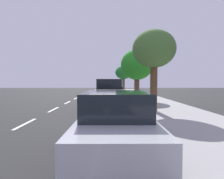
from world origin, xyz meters
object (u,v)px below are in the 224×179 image
object	(u,v)px
parked_sedan_silver_nearest	(116,123)
parked_suv_green_mid	(109,88)
street_tree_mid_block	(137,65)
fire_hydrant	(145,109)
street_tree_far_end	(124,73)
parked_sedan_grey_far	(110,87)
bicycle_at_curb	(117,98)
parked_pickup_black_second	(109,95)
pedestrian_on_phone	(136,86)
cyclist_with_backpack	(120,91)
street_tree_near_cyclist	(154,50)

from	to	relation	value
parked_sedan_silver_nearest	parked_suv_green_mid	distance (m)	18.77
street_tree_mid_block	fire_hydrant	distance (m)	9.06
street_tree_far_end	fire_hydrant	world-z (taller)	street_tree_far_end
parked_sedan_grey_far	bicycle_at_curb	xyz separation A→B (m)	(0.55, -17.17, -0.38)
parked_pickup_black_second	parked_suv_green_mid	world-z (taller)	parked_suv_green_mid
pedestrian_on_phone	cyclist_with_backpack	bearing A→B (deg)	-103.28
street_tree_far_end	pedestrian_on_phone	bearing A→B (deg)	-52.14
street_tree_far_end	pedestrian_on_phone	distance (m)	3.67
pedestrian_on_phone	fire_hydrant	bearing A→B (deg)	-96.85
pedestrian_on_phone	fire_hydrant	size ratio (longest dim) A/B	1.88
parked_sedan_silver_nearest	cyclist_with_backpack	size ratio (longest dim) A/B	2.70
bicycle_at_curb	street_tree_near_cyclist	xyz separation A→B (m)	(1.76, -6.42, 3.11)
parked_sedan_grey_far	cyclist_with_backpack	distance (m)	17.65
parked_pickup_black_second	parked_suv_green_mid	bearing A→B (deg)	90.39
street_tree_near_cyclist	fire_hydrant	world-z (taller)	street_tree_near_cyclist
bicycle_at_curb	street_tree_near_cyclist	world-z (taller)	street_tree_near_cyclist
bicycle_at_curb	street_tree_mid_block	world-z (taller)	street_tree_mid_block
street_tree_near_cyclist	street_tree_far_end	bearing A→B (deg)	90.00
parked_sedan_silver_nearest	bicycle_at_curb	world-z (taller)	parked_sedan_silver_nearest
parked_pickup_black_second	bicycle_at_curb	xyz separation A→B (m)	(0.66, 4.01, -0.53)
parked_suv_green_mid	parked_sedan_silver_nearest	bearing A→B (deg)	-89.32
parked_sedan_grey_far	street_tree_mid_block	world-z (taller)	street_tree_mid_block
cyclist_with_backpack	street_tree_far_end	bearing A→B (deg)	84.66
parked_sedan_silver_nearest	cyclist_with_backpack	world-z (taller)	cyclist_with_backpack
parked_sedan_grey_far	pedestrian_on_phone	size ratio (longest dim) A/B	2.79
street_tree_far_end	pedestrian_on_phone	size ratio (longest dim) A/B	2.70
parked_suv_green_mid	bicycle_at_curb	distance (m)	6.59
parked_sedan_grey_far	pedestrian_on_phone	distance (m)	5.41
fire_hydrant	street_tree_far_end	bearing A→B (deg)	87.97
street_tree_near_cyclist	pedestrian_on_phone	xyz separation A→B (m)	(1.80, 20.08, -2.43)
parked_suv_green_mid	pedestrian_on_phone	size ratio (longest dim) A/B	3.02
parked_pickup_black_second	street_tree_mid_block	world-z (taller)	street_tree_mid_block
street_tree_near_cyclist	street_tree_far_end	size ratio (longest dim) A/B	1.04
cyclist_with_backpack	fire_hydrant	world-z (taller)	cyclist_with_backpack
cyclist_with_backpack	pedestrian_on_phone	distance (m)	14.50
parked_pickup_black_second	cyclist_with_backpack	size ratio (longest dim) A/B	3.28
parked_sedan_grey_far	street_tree_mid_block	distance (m)	17.38
bicycle_at_curb	pedestrian_on_phone	size ratio (longest dim) A/B	1.10
parked_sedan_silver_nearest	parked_pickup_black_second	size ratio (longest dim) A/B	0.82
parked_sedan_grey_far	bicycle_at_curb	distance (m)	17.19
bicycle_at_curb	parked_pickup_black_second	bearing A→B (deg)	-99.41
parked_pickup_black_second	street_tree_mid_block	size ratio (longest dim) A/B	1.21
street_tree_near_cyclist	fire_hydrant	distance (m)	3.67
cyclist_with_backpack	street_tree_near_cyclist	world-z (taller)	street_tree_near_cyclist
parked_sedan_grey_far	cyclist_with_backpack	bearing A→B (deg)	-87.47
bicycle_at_curb	pedestrian_on_phone	world-z (taller)	pedestrian_on_phone
parked_sedan_grey_far	fire_hydrant	size ratio (longest dim) A/B	5.25
parked_suv_green_mid	parked_pickup_black_second	bearing A→B (deg)	-89.61
street_tree_mid_block	parked_sedan_grey_far	bearing A→B (deg)	97.72
parked_suv_green_mid	cyclist_with_backpack	bearing A→B (deg)	-82.14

